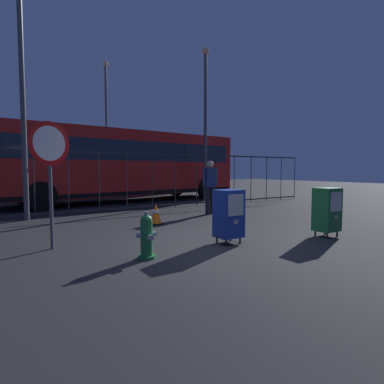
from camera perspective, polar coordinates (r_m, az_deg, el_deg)
name	(u,v)px	position (r m, az deg, el deg)	size (l,w,h in m)	color
ground_plane	(213,244)	(6.15, 3.76, -9.17)	(60.00, 60.00, 0.00)	#262628
fire_hydrant	(147,236)	(5.15, -8.06, -7.80)	(0.33, 0.31, 0.75)	#1E7238
newspaper_box_primary	(327,209)	(7.28, 22.80, -2.86)	(0.48, 0.42, 1.02)	black
newspaper_box_secondary	(229,213)	(6.13, 6.52, -3.80)	(0.48, 0.42, 1.02)	black
stop_sign	(50,158)	(6.11, -23.89, 5.54)	(0.71, 0.31, 2.23)	#4C4F54
pedestrian	(210,184)	(10.10, 3.21, 1.43)	(0.55, 0.22, 1.67)	black
traffic_cone	(156,214)	(8.29, -6.40, -3.93)	(0.36, 0.36, 0.53)	black
fence_barrier	(113,181)	(10.96, -13.78, 1.89)	(18.03, 0.04, 2.00)	#2D2D33
bus_near	(124,162)	(14.30, -11.96, 5.16)	(10.70, 3.61, 3.00)	red
bus_far	(101,164)	(18.12, -15.90, 4.83)	(10.73, 3.82, 3.00)	#19519E
street_light_near_left	(106,118)	(19.20, -14.92, 12.54)	(0.32, 0.32, 7.44)	#4C4F54
street_light_near_right	(22,81)	(10.28, -27.90, 16.99)	(0.32, 0.32, 6.48)	#4C4F54
street_light_far_right	(205,112)	(14.52, 2.39, 13.92)	(0.32, 0.32, 6.69)	#4C4F54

